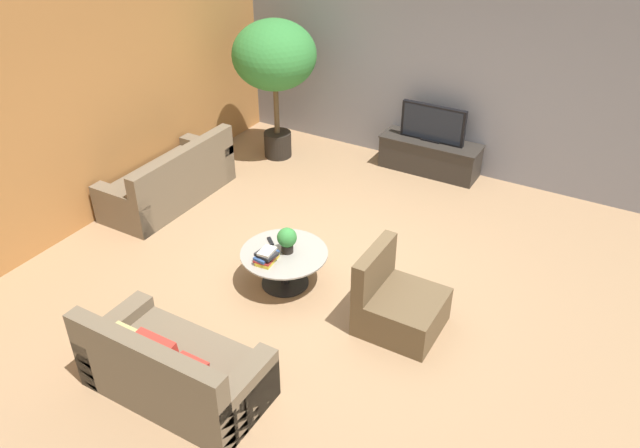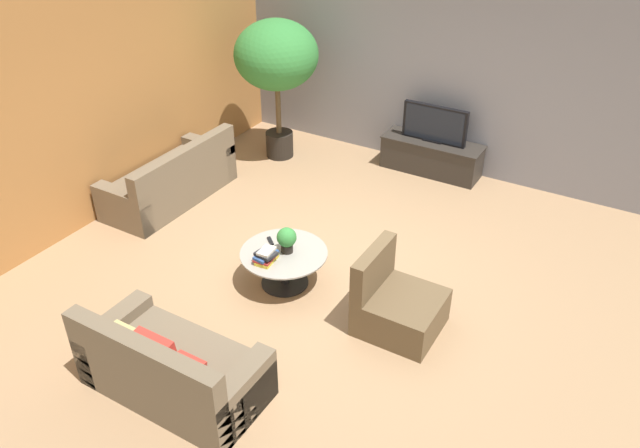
# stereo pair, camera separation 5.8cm
# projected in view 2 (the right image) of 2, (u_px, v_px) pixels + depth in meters

# --- Properties ---
(ground_plane) EXTENTS (24.00, 24.00, 0.00)m
(ground_plane) POSITION_uv_depth(u_px,v_px,m) (328.00, 269.00, 7.32)
(ground_plane) COLOR #9E7A56
(back_wall_stone) EXTENTS (7.40, 0.12, 3.00)m
(back_wall_stone) POSITION_uv_depth(u_px,v_px,m) (443.00, 67.00, 8.88)
(back_wall_stone) COLOR gray
(back_wall_stone) RESTS_ON ground
(side_wall_left) EXTENTS (0.12, 7.40, 3.00)m
(side_wall_left) POSITION_uv_depth(u_px,v_px,m) (119.00, 92.00, 8.06)
(side_wall_left) COLOR #B2753D
(side_wall_left) RESTS_ON ground
(media_console) EXTENTS (1.49, 0.50, 0.50)m
(media_console) POSITION_uv_depth(u_px,v_px,m) (431.00, 156.00, 9.28)
(media_console) COLOR #2D2823
(media_console) RESTS_ON ground
(television) EXTENTS (0.96, 0.13, 0.54)m
(television) POSITION_uv_depth(u_px,v_px,m) (435.00, 124.00, 9.01)
(television) COLOR black
(television) RESTS_ON media_console
(coffee_table) EXTENTS (0.97, 0.97, 0.43)m
(coffee_table) POSITION_uv_depth(u_px,v_px,m) (284.00, 262.00, 6.94)
(coffee_table) COLOR black
(coffee_table) RESTS_ON ground
(couch_by_wall) EXTENTS (0.84, 1.93, 0.84)m
(couch_by_wall) POSITION_uv_depth(u_px,v_px,m) (172.00, 181.00, 8.56)
(couch_by_wall) COLOR brown
(couch_by_wall) RESTS_ON ground
(couch_near_entry) EXTENTS (1.66, 0.84, 0.84)m
(couch_near_entry) POSITION_uv_depth(u_px,v_px,m) (171.00, 369.00, 5.58)
(couch_near_entry) COLOR brown
(couch_near_entry) RESTS_ON ground
(armchair_wicker) EXTENTS (0.80, 0.76, 0.86)m
(armchair_wicker) POSITION_uv_depth(u_px,v_px,m) (396.00, 305.00, 6.35)
(armchair_wicker) COLOR brown
(armchair_wicker) RESTS_ON ground
(potted_palm_tall) EXTENTS (1.24, 1.24, 2.12)m
(potted_palm_tall) POSITION_uv_depth(u_px,v_px,m) (276.00, 59.00, 9.05)
(potted_palm_tall) COLOR black
(potted_palm_tall) RESTS_ON ground
(potted_plant_tabletop) EXTENTS (0.22, 0.22, 0.30)m
(potted_plant_tabletop) POSITION_uv_depth(u_px,v_px,m) (287.00, 239.00, 6.79)
(potted_plant_tabletop) COLOR black
(potted_plant_tabletop) RESTS_ON coffee_table
(book_stack) EXTENTS (0.23, 0.29, 0.15)m
(book_stack) POSITION_uv_depth(u_px,v_px,m) (266.00, 256.00, 6.69)
(book_stack) COLOR gold
(book_stack) RESTS_ON coffee_table
(remote_black) EXTENTS (0.15, 0.13, 0.02)m
(remote_black) POSITION_uv_depth(u_px,v_px,m) (270.00, 241.00, 7.04)
(remote_black) COLOR black
(remote_black) RESTS_ON coffee_table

